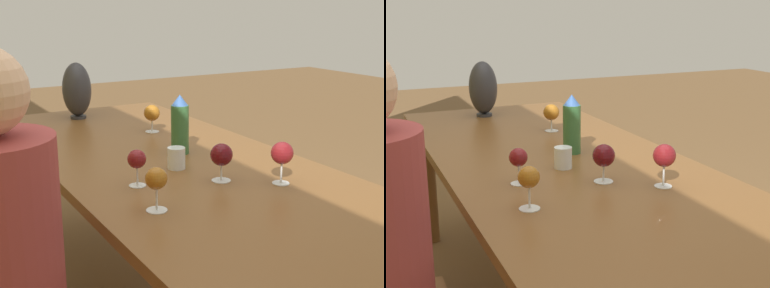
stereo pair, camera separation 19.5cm
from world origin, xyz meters
TOP-DOWN VIEW (x-y plane):
  - dining_table at (0.00, 0.00)m, footprint 2.55×0.94m
  - water_bottle at (0.17, -0.07)m, footprint 0.07×0.07m
  - water_tumbler at (-0.01, 0.04)m, footprint 0.07×0.07m
  - vase at (1.04, 0.07)m, footprint 0.15×0.15m
  - wine_glass_0 at (0.56, -0.14)m, footprint 0.08×0.08m
  - wine_glass_1 at (-0.34, -0.19)m, footprint 0.08×0.08m
  - wine_glass_2 at (-0.12, 0.25)m, footprint 0.06×0.06m
  - wine_glass_3 at (-0.35, 0.29)m, footprint 0.07×0.07m
  - wine_glass_4 at (-0.22, -0.03)m, footprint 0.08×0.08m
  - person_near at (-0.36, 0.74)m, footprint 0.33×0.33m

SIDE VIEW (x-z plane):
  - dining_table at x=0.00m, z-range 0.30..1.05m
  - person_near at x=-0.36m, z-range 0.05..1.30m
  - water_tumbler at x=-0.01m, z-range 0.74..0.82m
  - wine_glass_0 at x=0.56m, z-range 0.77..0.90m
  - wine_glass_2 at x=-0.12m, z-range 0.77..0.90m
  - wine_glass_4 at x=-0.22m, z-range 0.77..0.90m
  - wine_glass_3 at x=-0.35m, z-range 0.77..0.91m
  - wine_glass_1 at x=-0.34m, z-range 0.77..0.92m
  - water_bottle at x=0.17m, z-range 0.74..0.98m
  - vase at x=1.04m, z-range 0.75..1.05m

